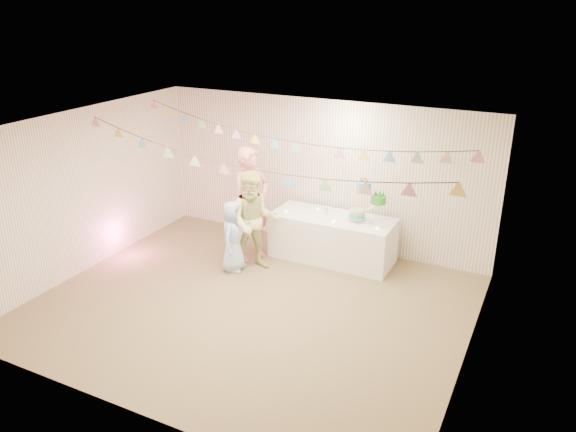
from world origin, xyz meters
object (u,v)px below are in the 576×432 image
at_px(table, 332,238).
at_px(person_adult_a, 251,204).
at_px(person_adult_b, 254,221).
at_px(person_child, 233,236).
at_px(cake_stand, 367,202).

height_order(table, person_adult_a, person_adult_a).
relative_size(table, person_adult_b, 1.24).
distance_m(person_adult_a, person_child, 0.64).
bearing_deg(person_child, person_adult_a, -13.27).
height_order(cake_stand, person_child, cake_stand).
bearing_deg(person_adult_a, person_child, -164.12).
xyz_separation_m(table, cake_stand, (0.55, 0.05, 0.71)).
height_order(table, person_child, person_child).
bearing_deg(person_adult_a, table, -44.20).
bearing_deg(table, cake_stand, 5.19).
height_order(person_adult_b, person_child, person_adult_b).
relative_size(cake_stand, person_adult_a, 0.36).
distance_m(cake_stand, person_adult_a, 1.89).
bearing_deg(person_child, cake_stand, -66.30).
relative_size(table, person_child, 1.73).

